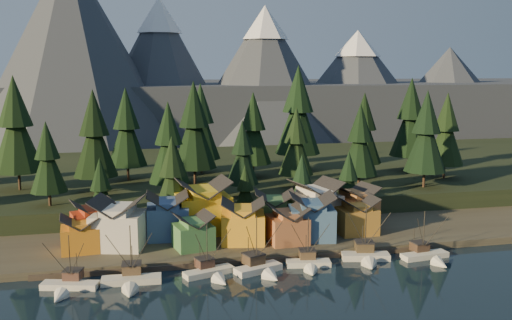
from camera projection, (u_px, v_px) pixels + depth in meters
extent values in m
plane|color=black|center=(264.00, 293.00, 96.77)|extent=(500.00, 500.00, 0.00)
cube|color=#373328|center=(225.00, 226.00, 135.18)|extent=(400.00, 50.00, 1.50)
cube|color=black|center=(199.00, 178.00, 182.98)|extent=(420.00, 100.00, 6.00)
cube|color=#463A32|center=(244.00, 259.00, 112.59)|extent=(80.00, 4.00, 1.00)
cube|color=#424856|center=(166.00, 109.00, 325.56)|extent=(560.00, 160.00, 30.00)
cone|color=#424856|center=(71.00, 52.00, 253.24)|extent=(100.00, 100.00, 90.00)
cone|color=#424856|center=(161.00, 72.00, 280.69)|extent=(80.00, 80.00, 72.00)
cone|color=white|center=(159.00, 15.00, 276.34)|extent=(22.40, 22.40, 17.28)
cone|color=#424856|center=(265.00, 76.00, 280.30)|extent=(84.00, 84.00, 68.00)
cone|color=white|center=(265.00, 22.00, 276.19)|extent=(23.52, 23.52, 16.32)
cone|color=#424856|center=(356.00, 85.00, 308.44)|extent=(92.00, 92.00, 58.00)
cone|color=white|center=(358.00, 43.00, 304.94)|extent=(25.76, 25.76, 13.92)
cone|color=#424856|center=(448.00, 91.00, 329.80)|extent=(88.00, 88.00, 50.00)
cube|color=silver|center=(70.00, 286.00, 98.93)|extent=(10.14, 5.16, 1.48)
cone|color=silver|center=(58.00, 299.00, 93.65)|extent=(3.53, 3.93, 2.77)
cube|color=black|center=(70.00, 289.00, 99.02)|extent=(10.38, 5.27, 0.32)
cube|color=#4F332A|center=(73.00, 275.00, 100.46)|extent=(3.57, 3.43, 1.66)
cube|color=#292726|center=(73.00, 270.00, 100.32)|extent=(3.79, 3.66, 0.18)
cylinder|color=black|center=(70.00, 258.00, 98.75)|extent=(0.17, 0.17, 8.32)
cylinder|color=black|center=(77.00, 264.00, 102.25)|extent=(0.13, 0.13, 4.07)
cube|color=beige|center=(132.00, 281.00, 101.32)|extent=(10.65, 3.71, 1.65)
cone|color=beige|center=(130.00, 293.00, 95.71)|extent=(3.29, 3.76, 3.09)
cube|color=black|center=(132.00, 284.00, 101.42)|extent=(10.91, 3.78, 0.36)
cube|color=brown|center=(132.00, 269.00, 102.93)|extent=(3.47, 3.28, 1.85)
cube|color=#292726|center=(132.00, 263.00, 102.77)|extent=(3.69, 3.50, 0.21)
cylinder|color=black|center=(131.00, 251.00, 101.08)|extent=(0.19, 0.19, 9.26)
cylinder|color=black|center=(132.00, 257.00, 104.82)|extent=(0.14, 0.14, 4.53)
cube|color=beige|center=(209.00, 273.00, 105.37)|extent=(9.91, 5.63, 1.49)
cone|color=beige|center=(222.00, 282.00, 100.95)|extent=(3.67, 3.96, 2.80)
cube|color=black|center=(209.00, 276.00, 105.46)|extent=(10.14, 5.75, 0.33)
cube|color=#4A3027|center=(205.00, 263.00, 106.61)|extent=(3.71, 3.59, 1.68)
cube|color=#292726|center=(205.00, 258.00, 106.47)|extent=(3.94, 3.82, 0.19)
cylinder|color=black|center=(207.00, 247.00, 105.09)|extent=(0.17, 0.17, 8.39)
cylinder|color=black|center=(200.00, 253.00, 108.08)|extent=(0.13, 0.13, 4.10)
cube|color=silver|center=(258.00, 270.00, 106.88)|extent=(9.56, 6.04, 1.69)
cone|color=silver|center=(273.00, 278.00, 102.76)|extent=(4.03, 3.97, 3.17)
cube|color=black|center=(258.00, 273.00, 106.98)|extent=(9.78, 6.16, 0.37)
cube|color=#433323|center=(253.00, 259.00, 107.99)|extent=(4.26, 4.13, 1.90)
cube|color=#292726|center=(253.00, 254.00, 107.82)|extent=(4.53, 4.40, 0.21)
cylinder|color=black|center=(257.00, 241.00, 106.45)|extent=(0.19, 0.19, 9.52)
cylinder|color=black|center=(248.00, 249.00, 109.31)|extent=(0.15, 0.15, 4.65)
cube|color=silver|center=(308.00, 264.00, 110.13)|extent=(8.86, 4.22, 1.51)
cone|color=silver|center=(312.00, 273.00, 105.53)|extent=(3.27, 3.34, 2.82)
cube|color=black|center=(308.00, 267.00, 110.22)|extent=(9.07, 4.30, 0.33)
cube|color=brown|center=(307.00, 254.00, 111.43)|extent=(3.44, 3.29, 1.69)
cube|color=#292726|center=(307.00, 250.00, 111.28)|extent=(3.66, 3.51, 0.19)
cylinder|color=black|center=(308.00, 239.00, 109.86)|extent=(0.17, 0.17, 8.47)
cylinder|color=black|center=(306.00, 245.00, 112.96)|extent=(0.13, 0.13, 4.14)
cube|color=beige|center=(365.00, 257.00, 113.91)|extent=(9.88, 5.25, 1.74)
cone|color=beige|center=(371.00, 266.00, 108.81)|extent=(3.88, 3.85, 3.26)
cube|color=black|center=(365.00, 261.00, 114.01)|extent=(10.12, 5.36, 0.38)
cube|color=#4A3C27|center=(364.00, 247.00, 115.34)|extent=(4.11, 3.94, 1.95)
cube|color=#292726|center=(364.00, 242.00, 115.16)|extent=(4.37, 4.20, 0.22)
cylinder|color=black|center=(366.00, 229.00, 113.57)|extent=(0.20, 0.20, 9.77)
cylinder|color=black|center=(363.00, 237.00, 117.02)|extent=(0.15, 0.15, 4.77)
cube|color=beige|center=(425.00, 256.00, 114.69)|extent=(10.07, 3.98, 1.52)
cone|color=beige|center=(442.00, 265.00, 109.69)|extent=(3.22, 3.66, 2.84)
cube|color=black|center=(424.00, 259.00, 114.78)|extent=(10.31, 4.06, 0.33)
cube|color=#422F23|center=(420.00, 247.00, 116.13)|extent=(3.35, 3.18, 1.71)
cube|color=#292726|center=(420.00, 242.00, 115.98)|extent=(3.56, 3.39, 0.19)
cylinder|color=black|center=(424.00, 232.00, 114.46)|extent=(0.17, 0.17, 8.53)
cylinder|color=black|center=(414.00, 238.00, 117.81)|extent=(0.13, 0.13, 4.17)
cube|color=orange|center=(80.00, 239.00, 113.94)|extent=(7.88, 7.05, 5.06)
cube|color=orange|center=(80.00, 224.00, 113.46)|extent=(4.57, 6.63, 1.03)
cube|color=beige|center=(119.00, 230.00, 116.18)|extent=(12.01, 11.21, 7.26)
cube|color=beige|center=(118.00, 210.00, 115.49)|extent=(7.59, 9.88, 1.41)
cube|color=#417841|center=(193.00, 236.00, 115.94)|extent=(8.54, 8.15, 4.88)
cube|color=#417841|center=(193.00, 222.00, 115.48)|extent=(5.28, 7.37, 1.03)
cube|color=gold|center=(243.00, 228.00, 119.73)|extent=(10.24, 9.41, 6.29)
cube|color=gold|center=(243.00, 210.00, 119.13)|extent=(6.27, 8.50, 1.25)
cube|color=#A6633B|center=(287.00, 230.00, 119.77)|extent=(8.05, 8.05, 5.51)
cube|color=#A6633B|center=(287.00, 214.00, 119.25)|extent=(4.58, 7.74, 1.08)
cube|color=#365880|center=(312.00, 223.00, 122.07)|extent=(10.58, 9.37, 6.92)
cube|color=#365880|center=(312.00, 205.00, 121.42)|extent=(6.39, 8.50, 1.32)
cube|color=#A9752B|center=(356.00, 221.00, 126.49)|extent=(8.45, 7.44, 5.69)
cube|color=#A9752B|center=(356.00, 206.00, 125.95)|extent=(4.73, 7.21, 1.16)
cube|color=maroon|center=(93.00, 228.00, 119.75)|extent=(9.75, 9.11, 6.34)
cube|color=maroon|center=(93.00, 210.00, 119.16)|extent=(6.17, 8.02, 1.15)
cube|color=#3C578E|center=(168.00, 222.00, 122.97)|extent=(9.17, 8.65, 7.09)
cube|color=#3C578E|center=(167.00, 203.00, 122.31)|extent=(5.23, 8.27, 1.23)
cube|color=gold|center=(203.00, 214.00, 127.00)|extent=(12.15, 10.62, 8.49)
cube|color=gold|center=(203.00, 192.00, 126.20)|extent=(7.06, 9.96, 1.59)
cube|color=#3F6C3A|center=(274.00, 217.00, 128.97)|extent=(10.00, 8.77, 6.21)
cube|color=#3F6C3A|center=(275.00, 201.00, 128.38)|extent=(6.09, 7.88, 1.24)
cube|color=beige|center=(315.00, 211.00, 130.95)|extent=(11.75, 10.91, 7.79)
cube|color=beige|center=(316.00, 191.00, 130.22)|extent=(7.32, 9.74, 1.41)
cube|color=#9B6337|center=(355.00, 211.00, 132.37)|extent=(9.78, 9.36, 6.85)
cube|color=#9B6337|center=(356.00, 194.00, 131.73)|extent=(6.02, 8.49, 1.19)
cylinder|color=#332319|center=(19.00, 180.00, 150.05)|extent=(0.70, 0.70, 5.30)
cone|color=black|center=(17.00, 137.00, 148.22)|extent=(12.96, 12.96, 18.26)
cone|color=black|center=(14.00, 101.00, 146.73)|extent=(8.84, 8.84, 13.25)
cylinder|color=#332319|center=(50.00, 198.00, 133.10)|extent=(0.70, 0.70, 3.49)
cone|color=black|center=(48.00, 166.00, 131.90)|extent=(8.54, 8.54, 12.03)
cone|color=black|center=(46.00, 140.00, 130.91)|extent=(5.82, 5.82, 8.73)
cylinder|color=#332319|center=(97.00, 184.00, 146.73)|extent=(0.70, 0.70, 4.69)
cone|color=black|center=(95.00, 145.00, 145.12)|extent=(11.47, 11.47, 16.16)
cone|color=black|center=(93.00, 112.00, 143.79)|extent=(7.82, 7.82, 11.73)
cylinder|color=#332319|center=(128.00, 172.00, 162.91)|extent=(0.70, 0.70, 4.69)
cone|color=black|center=(127.00, 137.00, 161.30)|extent=(11.46, 11.46, 16.14)
cone|color=black|center=(126.00, 108.00, 159.98)|extent=(7.81, 7.81, 11.72)
cylinder|color=#332319|center=(170.00, 190.00, 141.04)|extent=(0.70, 0.70, 4.21)
cone|color=black|center=(169.00, 153.00, 139.60)|extent=(10.29, 10.29, 14.50)
cone|color=black|center=(168.00, 123.00, 138.41)|extent=(7.02, 7.02, 10.52)
cylinder|color=#332319|center=(195.00, 176.00, 157.16)|extent=(0.70, 0.70, 5.02)
cone|color=black|center=(194.00, 137.00, 155.44)|extent=(12.26, 12.26, 17.28)
cone|color=black|center=(194.00, 104.00, 154.02)|extent=(8.36, 8.36, 12.54)
cylinder|color=#332319|center=(243.00, 190.00, 143.09)|extent=(0.70, 0.70, 3.37)
cone|color=black|center=(242.00, 161.00, 141.93)|extent=(8.24, 8.24, 11.61)
cone|color=black|center=(242.00, 137.00, 140.98)|extent=(5.62, 5.62, 8.43)
cylinder|color=#332319|center=(253.00, 170.00, 167.86)|extent=(0.70, 0.70, 4.42)
cone|color=black|center=(253.00, 138.00, 166.34)|extent=(10.80, 10.80, 15.22)
cone|color=black|center=(253.00, 111.00, 165.09)|extent=(7.36, 7.36, 11.05)
cylinder|color=#332319|center=(296.00, 181.00, 153.27)|extent=(0.70, 0.70, 3.82)
cone|color=black|center=(296.00, 150.00, 151.95)|extent=(9.35, 9.35, 13.17)
cone|color=black|center=(296.00, 125.00, 150.87)|extent=(6.37, 6.37, 9.56)
cylinder|color=#332319|center=(297.00, 161.00, 178.93)|extent=(0.70, 0.70, 5.77)
cone|color=black|center=(298.00, 122.00, 176.95)|extent=(14.10, 14.10, 19.86)
cone|color=black|center=(298.00, 89.00, 175.32)|extent=(9.61, 9.61, 14.42)
cylinder|color=#332319|center=(359.00, 181.00, 151.91)|extent=(0.70, 0.70, 4.00)
cone|color=black|center=(360.00, 149.00, 150.53)|extent=(9.79, 9.79, 13.79)
cone|color=black|center=(360.00, 122.00, 149.40)|extent=(6.67, 6.67, 10.01)
cylinder|color=#332319|center=(363.00, 169.00, 169.03)|extent=(0.70, 0.70, 4.37)
cone|color=black|center=(364.00, 138.00, 167.52)|extent=(10.69, 10.69, 15.07)
cone|color=black|center=(364.00, 111.00, 166.29)|extent=(7.29, 7.29, 10.94)
cylinder|color=#332319|center=(424.00, 179.00, 153.84)|extent=(0.70, 0.70, 4.61)
cone|color=black|center=(426.00, 142.00, 152.26)|extent=(11.26, 11.26, 15.86)
cone|color=black|center=(427.00, 112.00, 150.96)|extent=(7.68, 7.68, 11.51)
cylinder|color=#332319|center=(409.00, 163.00, 178.66)|extent=(0.70, 0.70, 5.10)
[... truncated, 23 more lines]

